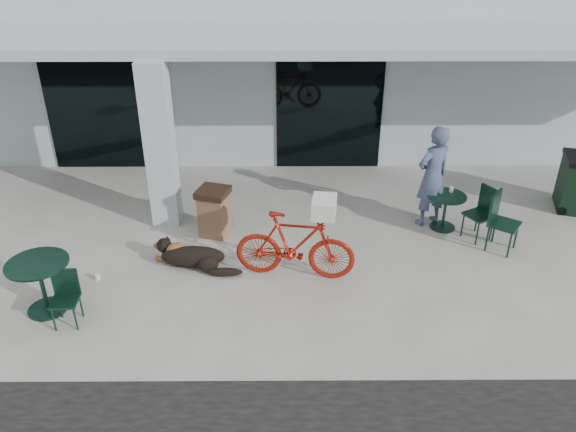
{
  "coord_description": "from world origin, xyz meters",
  "views": [
    {
      "loc": [
        0.79,
        -7.35,
        5.35
      ],
      "look_at": [
        0.84,
        0.64,
        1.0
      ],
      "focal_mm": 35.0,
      "sensor_mm": 36.0,
      "label": 1
    }
  ],
  "objects_px": {
    "cafe_chair_far_b": "(479,214)",
    "trash_receptacle": "(214,212)",
    "bicycle": "(295,245)",
    "dog": "(193,255)",
    "cafe_table_near": "(43,287)",
    "cafe_chair_near": "(65,300)",
    "person": "(432,176)",
    "cafe_chair_far_a": "(505,223)",
    "cafe_table_far": "(445,212)"
  },
  "relations": [
    {
      "from": "cafe_chair_far_b",
      "to": "trash_receptacle",
      "type": "bearing_deg",
      "value": -121.84
    },
    {
      "from": "cafe_table_far",
      "to": "cafe_chair_near",
      "type": "bearing_deg",
      "value": -155.57
    },
    {
      "from": "cafe_table_near",
      "to": "trash_receptacle",
      "type": "height_order",
      "value": "trash_receptacle"
    },
    {
      "from": "cafe_table_far",
      "to": "cafe_chair_far_a",
      "type": "height_order",
      "value": "cafe_chair_far_a"
    },
    {
      "from": "cafe_chair_near",
      "to": "cafe_chair_far_b",
      "type": "relative_size",
      "value": 0.86
    },
    {
      "from": "cafe_table_near",
      "to": "cafe_chair_far_b",
      "type": "xyz_separation_m",
      "value": [
        7.16,
        2.1,
        0.07
      ]
    },
    {
      "from": "cafe_chair_far_b",
      "to": "trash_receptacle",
      "type": "relative_size",
      "value": 1.07
    },
    {
      "from": "trash_receptacle",
      "to": "cafe_table_near",
      "type": "bearing_deg",
      "value": -135.24
    },
    {
      "from": "bicycle",
      "to": "cafe_table_near",
      "type": "bearing_deg",
      "value": 111.46
    },
    {
      "from": "cafe_chair_far_b",
      "to": "person",
      "type": "distance_m",
      "value": 1.09
    },
    {
      "from": "cafe_chair_near",
      "to": "cafe_table_far",
      "type": "relative_size",
      "value": 1.15
    },
    {
      "from": "person",
      "to": "cafe_table_near",
      "type": "bearing_deg",
      "value": -5.42
    },
    {
      "from": "cafe_table_near",
      "to": "cafe_chair_far_b",
      "type": "height_order",
      "value": "cafe_chair_far_b"
    },
    {
      "from": "dog",
      "to": "cafe_chair_far_b",
      "type": "distance_m",
      "value": 5.2
    },
    {
      "from": "cafe_chair_far_a",
      "to": "person",
      "type": "height_order",
      "value": "person"
    },
    {
      "from": "cafe_table_far",
      "to": "cafe_chair_far_b",
      "type": "relative_size",
      "value": 0.74
    },
    {
      "from": "cafe_chair_far_b",
      "to": "person",
      "type": "bearing_deg",
      "value": -156.74
    },
    {
      "from": "trash_receptacle",
      "to": "cafe_table_far",
      "type": "bearing_deg",
      "value": 2.64
    },
    {
      "from": "cafe_table_far",
      "to": "cafe_table_near",
      "type": "bearing_deg",
      "value": -159.45
    },
    {
      "from": "dog",
      "to": "cafe_table_near",
      "type": "height_order",
      "value": "cafe_table_near"
    },
    {
      "from": "cafe_chair_far_a",
      "to": "trash_receptacle",
      "type": "height_order",
      "value": "cafe_chair_far_a"
    },
    {
      "from": "cafe_chair_near",
      "to": "cafe_chair_far_b",
      "type": "height_order",
      "value": "cafe_chair_far_b"
    },
    {
      "from": "cafe_chair_near",
      "to": "trash_receptacle",
      "type": "relative_size",
      "value": 0.92
    },
    {
      "from": "bicycle",
      "to": "cafe_table_near",
      "type": "distance_m",
      "value": 3.89
    },
    {
      "from": "dog",
      "to": "cafe_table_far",
      "type": "height_order",
      "value": "cafe_table_far"
    },
    {
      "from": "cafe_chair_near",
      "to": "person",
      "type": "height_order",
      "value": "person"
    },
    {
      "from": "cafe_chair_far_b",
      "to": "trash_receptacle",
      "type": "xyz_separation_m",
      "value": [
        -4.85,
        0.19,
        -0.03
      ]
    },
    {
      "from": "cafe_chair_far_a",
      "to": "person",
      "type": "distance_m",
      "value": 1.54
    },
    {
      "from": "cafe_chair_far_a",
      "to": "cafe_chair_far_b",
      "type": "relative_size",
      "value": 1.08
    },
    {
      "from": "bicycle",
      "to": "trash_receptacle",
      "type": "xyz_separation_m",
      "value": [
        -1.47,
        1.4,
        -0.13
      ]
    },
    {
      "from": "bicycle",
      "to": "cafe_table_far",
      "type": "height_order",
      "value": "bicycle"
    },
    {
      "from": "trash_receptacle",
      "to": "cafe_chair_far_a",
      "type": "bearing_deg",
      "value": -6.57
    },
    {
      "from": "cafe_table_near",
      "to": "trash_receptacle",
      "type": "relative_size",
      "value": 0.99
    },
    {
      "from": "bicycle",
      "to": "cafe_table_near",
      "type": "relative_size",
      "value": 2.15
    },
    {
      "from": "dog",
      "to": "person",
      "type": "relative_size",
      "value": 0.64
    },
    {
      "from": "bicycle",
      "to": "dog",
      "type": "relative_size",
      "value": 1.57
    },
    {
      "from": "dog",
      "to": "cafe_table_near",
      "type": "bearing_deg",
      "value": -128.34
    },
    {
      "from": "cafe_table_near",
      "to": "cafe_chair_far_b",
      "type": "bearing_deg",
      "value": 16.37
    },
    {
      "from": "cafe_table_far",
      "to": "trash_receptacle",
      "type": "xyz_separation_m",
      "value": [
        -4.33,
        -0.2,
        0.12
      ]
    },
    {
      "from": "cafe_table_near",
      "to": "cafe_chair_far_a",
      "type": "distance_m",
      "value": 7.66
    },
    {
      "from": "bicycle",
      "to": "dog",
      "type": "bearing_deg",
      "value": 88.36
    },
    {
      "from": "trash_receptacle",
      "to": "bicycle",
      "type": "bearing_deg",
      "value": -43.61
    },
    {
      "from": "dog",
      "to": "cafe_chair_far_a",
      "type": "height_order",
      "value": "cafe_chair_far_a"
    },
    {
      "from": "bicycle",
      "to": "person",
      "type": "distance_m",
      "value": 3.19
    },
    {
      "from": "cafe_table_near",
      "to": "cafe_table_far",
      "type": "distance_m",
      "value": 7.09
    },
    {
      "from": "dog",
      "to": "cafe_chair_near",
      "type": "relative_size",
      "value": 1.48
    },
    {
      "from": "cafe_chair_far_a",
      "to": "trash_receptacle",
      "type": "relative_size",
      "value": 1.16
    },
    {
      "from": "cafe_chair_near",
      "to": "person",
      "type": "relative_size",
      "value": 0.43
    },
    {
      "from": "cafe_table_far",
      "to": "dog",
      "type": "bearing_deg",
      "value": -164.19
    },
    {
      "from": "cafe_chair_near",
      "to": "trash_receptacle",
      "type": "bearing_deg",
      "value": 51.41
    }
  ]
}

